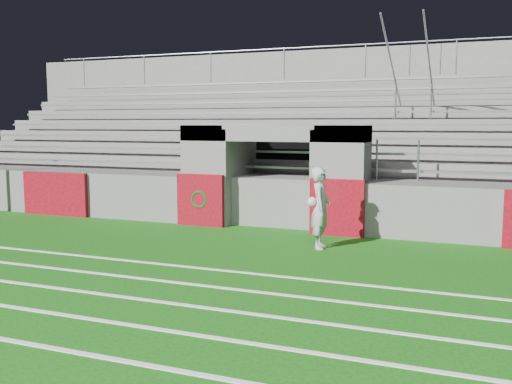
% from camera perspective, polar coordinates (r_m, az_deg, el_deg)
% --- Properties ---
extents(ground, '(90.00, 90.00, 0.00)m').
position_cam_1_polar(ground, '(11.55, -4.24, -6.38)').
color(ground, '#12510D').
rests_on(ground, ground).
extents(field_markings, '(28.00, 8.09, 0.01)m').
position_cam_1_polar(field_markings, '(7.57, -21.51, -13.99)').
color(field_markings, white).
rests_on(field_markings, ground).
extents(stadium_structure, '(26.00, 8.48, 5.42)m').
position_cam_1_polar(stadium_structure, '(18.77, 6.40, 3.30)').
color(stadium_structure, '#595654').
rests_on(stadium_structure, ground).
extents(goalkeeper_with_ball, '(0.51, 0.69, 1.74)m').
position_cam_1_polar(goalkeeper_with_ball, '(12.13, 6.47, -1.57)').
color(goalkeeper_with_ball, '#9DA0A6').
rests_on(goalkeeper_with_ball, ground).
extents(hose_coil, '(0.49, 0.14, 0.56)m').
position_cam_1_polar(hose_coil, '(14.79, -5.64, -0.61)').
color(hose_coil, '#0B3915').
rests_on(hose_coil, ground).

